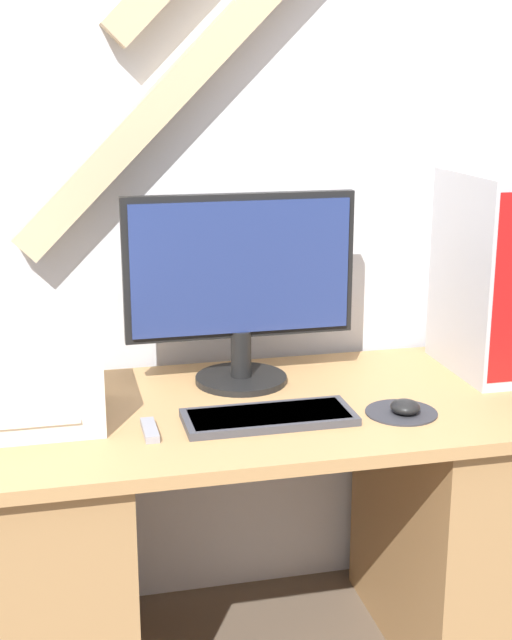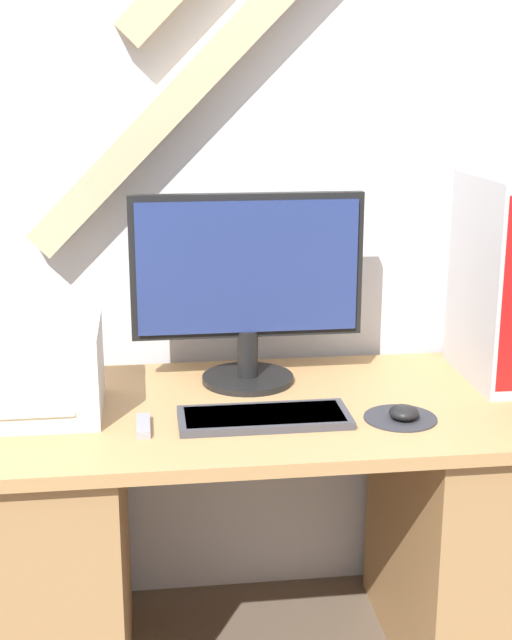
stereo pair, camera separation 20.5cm
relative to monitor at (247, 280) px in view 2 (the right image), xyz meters
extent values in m
cube|color=silver|center=(0.02, 0.23, 0.38)|extent=(6.40, 0.05, 2.70)
cube|color=tan|center=(-0.07, 0.16, 0.51)|extent=(0.95, 0.08, 0.95)
cube|color=tan|center=(0.02, -0.17, -0.28)|extent=(1.59, 0.68, 0.03)
cube|color=#A4794B|center=(-0.54, -0.17, -0.64)|extent=(0.45, 0.63, 0.68)
cube|color=#A4794B|center=(0.58, -0.17, -0.64)|extent=(0.45, 0.63, 0.68)
cylinder|color=black|center=(0.00, 0.00, -0.26)|extent=(0.23, 0.23, 0.02)
cylinder|color=black|center=(0.00, 0.00, -0.19)|extent=(0.05, 0.05, 0.12)
cube|color=black|center=(0.00, 0.01, 0.03)|extent=(0.58, 0.03, 0.36)
cube|color=navy|center=(0.00, -0.01, 0.03)|extent=(0.54, 0.01, 0.33)
cube|color=#3D3D42|center=(0.00, -0.28, -0.26)|extent=(0.39, 0.16, 0.02)
cube|color=#5B5B60|center=(0.00, -0.28, -0.25)|extent=(0.36, 0.13, 0.01)
cylinder|color=#2D2D33|center=(0.31, -0.30, -0.26)|extent=(0.17, 0.17, 0.00)
ellipsoid|color=black|center=(0.32, -0.31, -0.25)|extent=(0.07, 0.07, 0.03)
cube|color=#B2B2B7|center=(0.66, -0.05, -0.01)|extent=(0.21, 0.35, 0.52)
cube|color=beige|center=(-0.54, -0.16, -0.16)|extent=(0.36, 0.28, 0.21)
cube|color=white|center=(-0.54, -0.24, -0.22)|extent=(0.25, 0.12, 0.01)
cube|color=gray|center=(-0.27, -0.29, -0.26)|extent=(0.03, 0.12, 0.02)
camera|label=1|loc=(-0.45, -2.10, 0.49)|focal=50.00mm
camera|label=2|loc=(-0.25, -2.13, 0.49)|focal=50.00mm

